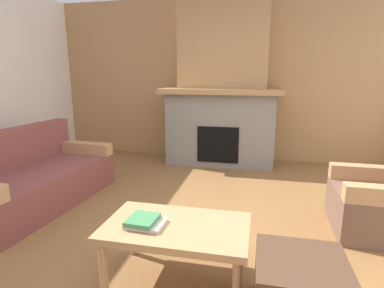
% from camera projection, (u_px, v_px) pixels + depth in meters
% --- Properties ---
extents(ground, '(9.00, 9.00, 0.00)m').
position_uv_depth(ground, '(182.00, 242.00, 2.71)').
color(ground, brown).
extents(wall_back_wood_panel, '(6.00, 0.12, 2.70)m').
position_uv_depth(wall_back_wood_panel, '(225.00, 80.00, 5.27)').
color(wall_back_wood_panel, '#A87A4C').
rests_on(wall_back_wood_panel, ground).
extents(fireplace, '(1.90, 0.82, 2.70)m').
position_uv_depth(fireplace, '(222.00, 92.00, 4.96)').
color(fireplace, gray).
rests_on(fireplace, ground).
extents(couch, '(0.97, 1.86, 0.85)m').
position_uv_depth(couch, '(34.00, 180.00, 3.45)').
color(couch, brown).
rests_on(couch, ground).
extents(armchair, '(0.78, 0.78, 0.85)m').
position_uv_depth(armchair, '(384.00, 203.00, 2.82)').
color(armchair, brown).
rests_on(armchair, ground).
extents(coffee_table, '(1.00, 0.60, 0.43)m').
position_uv_depth(coffee_table, '(176.00, 232.00, 2.13)').
color(coffee_table, tan).
rests_on(coffee_table, ground).
extents(book_stack_near_edge, '(0.26, 0.23, 0.06)m').
position_uv_depth(book_stack_near_edge, '(144.00, 222.00, 2.10)').
color(book_stack_near_edge, beige).
rests_on(book_stack_near_edge, coffee_table).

